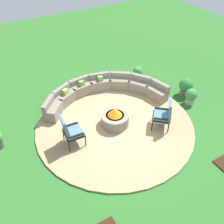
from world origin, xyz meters
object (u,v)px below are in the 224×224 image
(lounge_chair_front_left, at_px, (70,130))
(potted_plant_3, at_px, (191,96))
(lounge_chair_front_right, at_px, (165,114))
(curved_stone_bench, at_px, (103,91))
(fire_pit, at_px, (115,118))
(potted_plant_1, at_px, (186,86))
(potted_plant_2, at_px, (138,73))

(lounge_chair_front_left, distance_m, potted_plant_3, 4.78)
(lounge_chair_front_right, bearing_deg, potted_plant_3, -31.72)
(curved_stone_bench, distance_m, lounge_chair_front_left, 2.71)
(fire_pit, height_order, lounge_chair_front_right, lounge_chair_front_right)
(fire_pit, distance_m, lounge_chair_front_right, 1.66)
(curved_stone_bench, bearing_deg, lounge_chair_front_right, -69.24)
(lounge_chair_front_left, relative_size, potted_plant_3, 1.74)
(lounge_chair_front_left, xyz_separation_m, potted_plant_1, (4.98, 0.30, -0.23))
(lounge_chair_front_left, bearing_deg, curved_stone_bench, 133.28)
(curved_stone_bench, relative_size, lounge_chair_front_left, 4.08)
(curved_stone_bench, xyz_separation_m, potted_plant_3, (2.72, -1.98, 0.02))
(potted_plant_2, bearing_deg, lounge_chair_front_left, -151.36)
(fire_pit, distance_m, potted_plant_3, 3.15)
(curved_stone_bench, height_order, lounge_chair_front_right, lounge_chair_front_right)
(lounge_chair_front_right, xyz_separation_m, potted_plant_3, (1.76, 0.56, -0.25))
(fire_pit, relative_size, lounge_chair_front_right, 0.90)
(curved_stone_bench, xyz_separation_m, potted_plant_1, (2.94, -1.45, 0.07))
(lounge_chair_front_left, height_order, potted_plant_3, lounge_chair_front_left)
(lounge_chair_front_left, bearing_deg, potted_plant_1, 96.17)
(fire_pit, bearing_deg, lounge_chair_front_right, -33.35)
(curved_stone_bench, distance_m, potted_plant_1, 3.28)
(fire_pit, xyz_separation_m, potted_plant_1, (3.34, 0.19, 0.08))
(curved_stone_bench, height_order, lounge_chair_front_left, lounge_chair_front_left)
(potted_plant_1, bearing_deg, fire_pit, -176.77)
(lounge_chair_front_right, distance_m, potted_plant_3, 1.86)
(lounge_chair_front_right, relative_size, potted_plant_3, 1.64)
(curved_stone_bench, xyz_separation_m, lounge_chair_front_right, (0.96, -2.54, 0.27))
(fire_pit, bearing_deg, lounge_chair_front_left, -175.96)
(lounge_chair_front_right, height_order, potted_plant_3, lounge_chair_front_right)
(potted_plant_3, bearing_deg, lounge_chair_front_left, 177.32)
(curved_stone_bench, bearing_deg, lounge_chair_front_left, -139.39)
(potted_plant_2, bearing_deg, fire_pit, -138.54)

